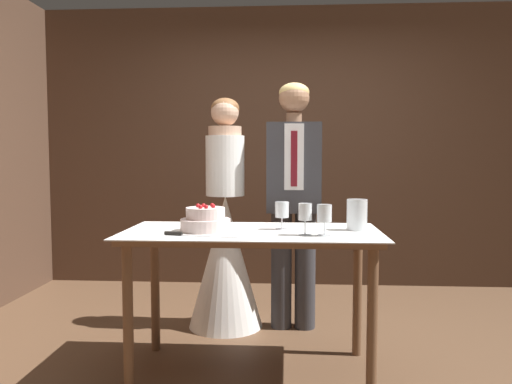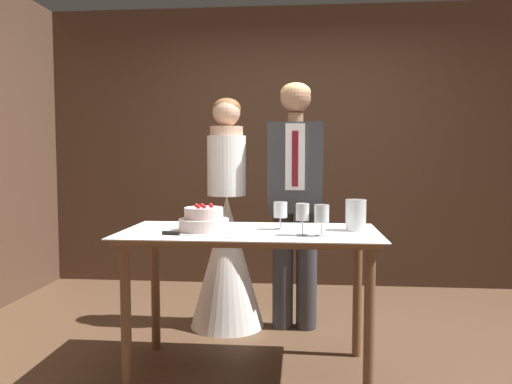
% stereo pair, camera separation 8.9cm
% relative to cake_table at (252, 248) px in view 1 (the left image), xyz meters
% --- Properties ---
extents(ground_plane, '(40.00, 40.00, 0.00)m').
position_rel_cake_table_xyz_m(ground_plane, '(0.21, 0.09, -0.72)').
color(ground_plane, brown).
extents(wall_back, '(4.99, 0.12, 2.67)m').
position_rel_cake_table_xyz_m(wall_back, '(0.21, 2.06, 0.61)').
color(wall_back, '#513828').
rests_on(wall_back, ground_plane).
extents(cake_table, '(1.47, 0.73, 0.82)m').
position_rel_cake_table_xyz_m(cake_table, '(0.00, 0.00, 0.00)').
color(cake_table, brown).
rests_on(cake_table, ground_plane).
extents(tiered_cake, '(0.29, 0.29, 0.16)m').
position_rel_cake_table_xyz_m(tiered_cake, '(-0.26, -0.03, 0.16)').
color(tiered_cake, beige).
rests_on(tiered_cake, cake_table).
extents(cake_knife, '(0.41, 0.10, 0.02)m').
position_rel_cake_table_xyz_m(cake_knife, '(-0.34, -0.21, 0.11)').
color(cake_knife, silver).
rests_on(cake_knife, cake_table).
extents(wine_glass_near, '(0.08, 0.08, 0.17)m').
position_rel_cake_table_xyz_m(wine_glass_near, '(0.40, -0.16, 0.22)').
color(wine_glass_near, silver).
rests_on(wine_glass_near, cake_table).
extents(wine_glass_middle, '(0.07, 0.07, 0.17)m').
position_rel_cake_table_xyz_m(wine_glass_middle, '(0.30, -0.15, 0.22)').
color(wine_glass_middle, silver).
rests_on(wine_glass_middle, cake_table).
extents(wine_glass_far, '(0.08, 0.08, 0.16)m').
position_rel_cake_table_xyz_m(wine_glass_far, '(0.17, 0.06, 0.21)').
color(wine_glass_far, silver).
rests_on(wine_glass_far, cake_table).
extents(hurricane_candle, '(0.12, 0.12, 0.18)m').
position_rel_cake_table_xyz_m(hurricane_candle, '(0.60, 0.06, 0.19)').
color(hurricane_candle, silver).
rests_on(hurricane_candle, cake_table).
extents(bride, '(0.54, 0.54, 1.67)m').
position_rel_cake_table_xyz_m(bride, '(-0.25, 0.76, -0.11)').
color(bride, white).
rests_on(bride, ground_plane).
extents(groom, '(0.38, 0.25, 1.77)m').
position_rel_cake_table_xyz_m(groom, '(0.25, 0.76, 0.28)').
color(groom, '#38383D').
rests_on(groom, ground_plane).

